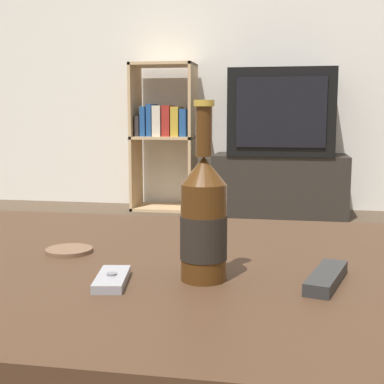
# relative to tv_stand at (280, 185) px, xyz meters

# --- Properties ---
(back_wall) EXTENTS (8.00, 0.05, 2.60)m
(back_wall) POSITION_rel_tv_stand_xyz_m (-0.22, 0.28, 1.09)
(back_wall) COLOR silver
(back_wall) RESTS_ON ground_plane
(coffee_table) EXTENTS (1.39, 0.86, 0.41)m
(coffee_table) POSITION_rel_tv_stand_xyz_m (-0.22, -2.74, 0.16)
(coffee_table) COLOR #422B1C
(coffee_table) RESTS_ON ground_plane
(tv_stand) EXTENTS (0.89, 0.41, 0.41)m
(tv_stand) POSITION_rel_tv_stand_xyz_m (0.00, 0.00, 0.00)
(tv_stand) COLOR #28231E
(tv_stand) RESTS_ON ground_plane
(television) EXTENTS (0.69, 0.44, 0.57)m
(television) POSITION_rel_tv_stand_xyz_m (0.00, -0.00, 0.49)
(television) COLOR black
(television) RESTS_ON tv_stand
(bookshelf) EXTENTS (0.44, 0.30, 1.04)m
(bookshelf) POSITION_rel_tv_stand_xyz_m (-0.83, 0.07, 0.36)
(bookshelf) COLOR tan
(bookshelf) RESTS_ON ground_plane
(beer_bottle) EXTENTS (0.08, 0.08, 0.29)m
(beer_bottle) POSITION_rel_tv_stand_xyz_m (-0.09, -2.84, 0.31)
(beer_bottle) COLOR #47280F
(beer_bottle) RESTS_ON coffee_table
(cell_phone) EXTENTS (0.06, 0.12, 0.02)m
(cell_phone) POSITION_rel_tv_stand_xyz_m (-0.23, -2.89, 0.22)
(cell_phone) COLOR gray
(cell_phone) RESTS_ON coffee_table
(remote_control) EXTENTS (0.08, 0.16, 0.02)m
(remote_control) POSITION_rel_tv_stand_xyz_m (0.11, -2.83, 0.22)
(remote_control) COLOR #282828
(remote_control) RESTS_ON coffee_table
(coaster) EXTENTS (0.09, 0.09, 0.01)m
(coaster) POSITION_rel_tv_stand_xyz_m (-0.37, -2.72, 0.21)
(coaster) COLOR brown
(coaster) RESTS_ON coffee_table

